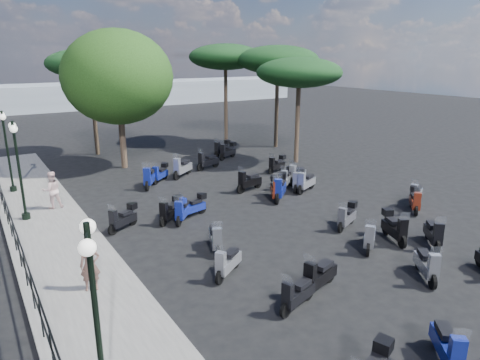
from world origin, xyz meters
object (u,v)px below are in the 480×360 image
scooter_14 (347,217)px  scooter_28 (277,164)px  scooter_1 (297,295)px  scooter_6 (448,347)px  scooter_7 (319,276)px  scooter_30 (306,182)px  scooter_3 (192,206)px  scooter_20 (394,228)px  lamp_post_1 (18,165)px  scooter_8 (215,238)px  lamp_post_0 (96,314)px  pine_1 (278,60)px  scooter_15 (249,182)px  scooter_12 (427,265)px  broadleaf_tree (118,77)px  pine_3 (299,73)px  scooter_21 (297,175)px  scooter_23 (208,162)px  scooter_5 (150,178)px  scooter_22 (275,189)px  scooter_17 (182,168)px  scooter_9 (171,211)px  scooter_11 (160,174)px  scooter_13 (370,237)px  lamp_post_2 (7,146)px  pine_0 (225,57)px  scooter_16 (280,188)px  scooter_31 (222,149)px  scooter_2 (228,263)px  pedestrian_far (52,190)px  scooter_27 (287,178)px  scooter_10 (183,211)px  scooter_29 (228,151)px  woman (90,265)px  pine_2 (89,64)px  scooter_19 (434,234)px  scooter_26 (416,194)px  scooter_25 (415,201)px

scooter_14 → scooter_28: bearing=-41.6°
scooter_1 → scooter_6: scooter_6 is taller
scooter_7 → scooter_30: (5.83, 7.23, 0.00)m
scooter_3 → scooter_20: 7.91m
lamp_post_1 → scooter_8: (5.14, -6.34, -1.96)m
lamp_post_0 → pine_1: size_ratio=0.53×
scooter_15 → scooter_12: bearing=164.6°
lamp_post_0 → scooter_30: 15.07m
broadleaf_tree → pine_3: broadleaf_tree is taller
scooter_21 → scooter_12: bearing=138.6°
scooter_3 → scooter_20: size_ratio=0.94×
scooter_23 → scooter_30: size_ratio=1.04×
scooter_5 → scooter_22: scooter_5 is taller
scooter_20 → scooter_17: bearing=-52.1°
scooter_23 → pine_3: size_ratio=0.26×
scooter_9 → scooter_11: 5.83m
scooter_13 → scooter_17: 11.94m
scooter_30 → scooter_28: bearing=-38.9°
scooter_6 → scooter_21: 13.83m
lamp_post_2 → scooter_22: lamp_post_2 is taller
scooter_15 → pine_0: pine_0 is taller
scooter_12 → scooter_23: (0.65, 14.88, 0.01)m
lamp_post_1 → pine_3: pine_3 is taller
lamp_post_2 → scooter_3: size_ratio=2.63×
scooter_17 → scooter_23: bearing=-105.6°
scooter_16 → pine_0: pine_0 is taller
scooter_20 → scooter_31: scooter_20 is taller
lamp_post_1 → scooter_20: lamp_post_1 is taller
scooter_2 → scooter_16: (5.77, 4.86, 0.11)m
scooter_7 → pine_3: size_ratio=0.26×
pedestrian_far → scooter_27: pedestrian_far is taller
scooter_10 → scooter_30: 6.80m
scooter_22 → scooter_29: 8.54m
scooter_15 → scooter_27: scooter_15 is taller
scooter_5 → pine_3: (9.73, 0.16, 4.96)m
scooter_5 → scooter_29: 7.32m
woman → pine_2: pine_2 is taller
scooter_13 → scooter_9: bearing=-0.3°
scooter_5 → scooter_7: bearing=125.4°
scooter_5 → scooter_8: (-0.81, -8.20, -0.06)m
scooter_8 → scooter_19: size_ratio=1.15×
scooter_2 → scooter_10: scooter_10 is taller
scooter_13 → scooter_26: 5.90m
woman → scooter_25: (13.40, -0.68, -0.42)m
lamp_post_0 → scooter_19: (11.84, 1.45, -1.86)m
scooter_22 → scooter_27: (1.65, 1.21, -0.01)m
pedestrian_far → scooter_31: size_ratio=1.04×
scooter_19 → scooter_29: bearing=-51.2°
scooter_5 → scooter_25: bearing=165.0°
scooter_6 → scooter_30: size_ratio=0.82×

